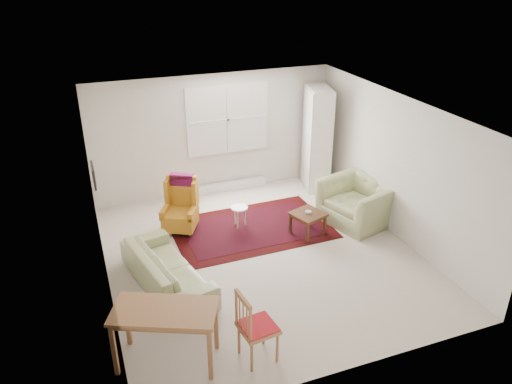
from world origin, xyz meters
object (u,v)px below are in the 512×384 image
object	(u,v)px
armchair	(358,199)
stool	(239,217)
coffee_table	(308,223)
wingback_chair	(179,206)
cabinet	(317,139)
sofa	(166,262)
desk	(167,336)
desk_chair	(258,326)

from	to	relation	value
armchair	stool	xyz separation A→B (m)	(-2.14, 0.58, -0.27)
coffee_table	stool	size ratio (longest dim) A/B	1.26
wingback_chair	stool	world-z (taller)	wingback_chair
armchair	cabinet	size ratio (longest dim) A/B	0.57
coffee_table	armchair	bearing A→B (deg)	5.52
armchair	coffee_table	bearing A→B (deg)	-101.41
stool	coffee_table	bearing A→B (deg)	-32.67
wingback_chair	stool	bearing A→B (deg)	15.11
sofa	cabinet	xyz separation A→B (m)	(3.75, 2.46, 0.68)
desk	desk_chair	distance (m)	1.12
cabinet	wingback_chair	bearing A→B (deg)	-150.74
stool	sofa	bearing A→B (deg)	-140.76
wingback_chair	stool	xyz separation A→B (m)	(1.05, -0.24, -0.30)
sofa	stool	size ratio (longest dim) A/B	4.80
armchair	desk	distance (m)	4.68
coffee_table	cabinet	xyz separation A→B (m)	(1.08, 1.83, 0.87)
coffee_table	desk	bearing A→B (deg)	-143.58
sofa	desk_chair	distance (m)	2.06
stool	desk	size ratio (longest dim) A/B	0.33
wingback_chair	cabinet	bearing A→B (deg)	43.90
sofa	desk_chair	world-z (taller)	desk_chair
stool	cabinet	bearing A→B (deg)	28.22
stool	desk	xyz separation A→B (m)	(-1.93, -2.89, 0.19)
sofa	stool	xyz separation A→B (m)	(1.61, 1.32, -0.19)
cabinet	desk	world-z (taller)	cabinet
armchair	desk	size ratio (longest dim) A/B	0.98
armchair	desk	world-z (taller)	armchair
wingback_chair	desk	world-z (taller)	wingback_chair
armchair	wingback_chair	bearing A→B (deg)	-121.34
sofa	armchair	xyz separation A→B (m)	(3.75, 0.74, 0.08)
coffee_table	cabinet	size ratio (longest dim) A/B	0.24
armchair	desk_chair	distance (m)	4.01
sofa	wingback_chair	size ratio (longest dim) A/B	1.95
coffee_table	desk	xyz separation A→B (m)	(-2.99, -2.21, 0.18)
desk	desk_chair	size ratio (longest dim) A/B	1.25
sofa	cabinet	distance (m)	4.54
desk_chair	desk	bearing A→B (deg)	65.37
stool	desk_chair	world-z (taller)	desk_chair
coffee_table	desk_chair	distance (m)	3.21
stool	desk	bearing A→B (deg)	-123.74
desk_chair	cabinet	bearing A→B (deg)	-41.25
wingback_chair	cabinet	distance (m)	3.37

